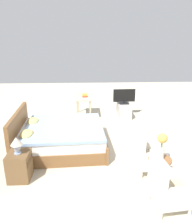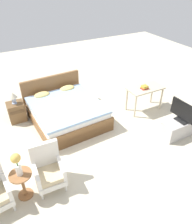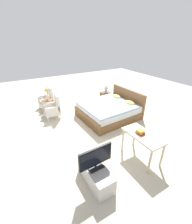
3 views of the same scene
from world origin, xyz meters
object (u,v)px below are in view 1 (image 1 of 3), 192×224
(nightstand, at_px, (20,166))
(vanity_desk, at_px, (84,99))
(armchair_by_window_right, at_px, (149,155))
(book_stack, at_px, (85,95))
(flower_vase, at_px, (162,144))
(tv_stand, at_px, (124,110))
(side_table, at_px, (159,170))
(tv_flatscreen, at_px, (124,96))
(table_lamp, at_px, (16,143))
(armchair_by_window_left, at_px, (167,188))
(bed, at_px, (59,137))

(nightstand, height_order, vanity_desk, vanity_desk)
(armchair_by_window_right, distance_m, book_stack, 3.51)
(flower_vase, bearing_deg, tv_stand, -0.30)
(vanity_desk, xyz_separation_m, book_stack, (-0.07, -0.03, 0.15))
(side_table, bearing_deg, book_stack, 19.41)
(side_table, bearing_deg, flower_vase, 0.00)
(flower_vase, distance_m, tv_flatscreen, 3.88)
(table_lamp, xyz_separation_m, book_stack, (3.37, -1.23, 0.02))
(flower_vase, xyz_separation_m, book_stack, (3.74, 1.32, -0.11))
(armchair_by_window_left, distance_m, flower_vase, 0.71)
(table_lamp, bearing_deg, side_table, -98.44)
(armchair_by_window_left, height_order, table_lamp, armchair_by_window_left)
(flower_vase, height_order, tv_stand, flower_vase)
(bed, bearing_deg, armchair_by_window_left, -137.65)
(bed, distance_m, armchair_by_window_right, 2.17)
(flower_vase, bearing_deg, armchair_by_window_right, 5.00)
(bed, bearing_deg, side_table, -129.06)
(bed, relative_size, flower_vase, 4.46)
(armchair_by_window_left, xyz_separation_m, book_stack, (4.25, 1.28, 0.39))
(tv_stand, bearing_deg, bed, 139.88)
(armchair_by_window_right, height_order, tv_stand, armchair_by_window_right)
(tv_stand, bearing_deg, table_lamp, 143.70)
(nightstand, relative_size, tv_stand, 0.56)
(armchair_by_window_left, bearing_deg, side_table, -4.93)
(book_stack, bearing_deg, table_lamp, 159.94)
(side_table, distance_m, table_lamp, 2.61)
(armchair_by_window_left, distance_m, armchair_by_window_right, 1.00)
(flower_vase, xyz_separation_m, vanity_desk, (3.82, 1.35, -0.26))
(tv_stand, height_order, book_stack, book_stack)
(bed, xyz_separation_m, armchair_by_window_right, (-1.06, -1.88, 0.08))
(table_lamp, xyz_separation_m, vanity_desk, (3.44, -1.20, -0.14))
(bed, distance_m, tv_stand, 3.02)
(bed, relative_size, vanity_desk, 2.05)
(side_table, distance_m, nightstand, 2.58)
(nightstand, relative_size, table_lamp, 1.63)
(tv_flatscreen, bearing_deg, vanity_desk, 92.53)
(bed, distance_m, vanity_desk, 2.35)
(nightstand, height_order, tv_stand, nightstand)
(armchair_by_window_left, bearing_deg, nightstand, 70.63)
(armchair_by_window_left, xyz_separation_m, tv_stand, (4.38, -0.06, -0.16))
(nightstand, bearing_deg, tv_stand, -36.29)
(side_table, relative_size, book_stack, 2.82)
(bed, xyz_separation_m, tv_stand, (2.31, -1.95, -0.09))
(table_lamp, xyz_separation_m, tv_flatscreen, (3.50, -2.57, -0.07))
(armchair_by_window_right, height_order, table_lamp, armchair_by_window_right)
(flower_vase, bearing_deg, book_stack, 19.41)
(armchair_by_window_right, relative_size, book_stack, 4.45)
(side_table, xyz_separation_m, table_lamp, (0.38, 2.55, 0.39))
(nightstand, height_order, book_stack, book_stack)
(flower_vase, height_order, tv_flatscreen, flower_vase)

